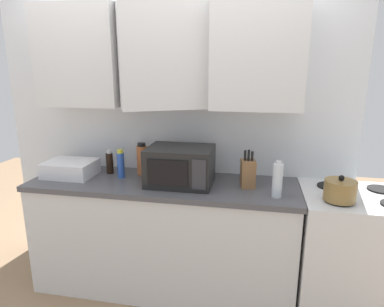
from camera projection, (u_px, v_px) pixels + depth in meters
wall_back_with_cabinets at (169, 91)px, 2.60m from camera, size 2.91×0.58×2.60m
counter_run at (164, 235)px, 2.67m from camera, size 2.04×0.63×0.90m
stove_range at (353, 254)px, 2.39m from camera, size 0.76×0.64×0.91m
kettle at (340, 190)px, 2.15m from camera, size 0.20×0.20×0.17m
microwave at (180, 166)px, 2.47m from camera, size 0.48×0.37×0.28m
dish_rack at (71, 168)px, 2.68m from camera, size 0.38×0.30×0.12m
knife_block at (248, 173)px, 2.42m from camera, size 0.12×0.14×0.28m
bottle_spice_jar at (142, 159)px, 2.70m from camera, size 0.08×0.08×0.26m
bottle_soy_dark at (110, 163)px, 2.73m from camera, size 0.06×0.06×0.20m
bottle_clear_tall at (277, 180)px, 2.23m from camera, size 0.07×0.07×0.25m
bottle_blue_cleaner at (121, 164)px, 2.62m from camera, size 0.06×0.06×0.23m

